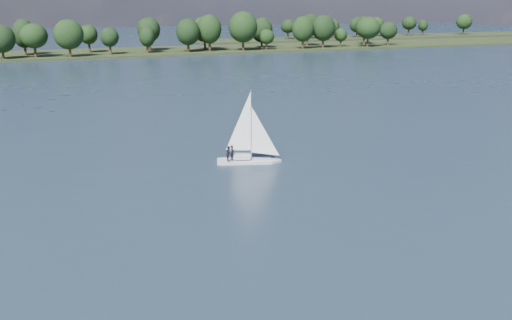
{
  "coord_description": "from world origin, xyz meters",
  "views": [
    {
      "loc": [
        -29.45,
        -20.82,
        20.07
      ],
      "look_at": [
        -6.22,
        37.55,
        2.5
      ],
      "focal_mm": 40.0,
      "sensor_mm": 36.0,
      "label": 1
    }
  ],
  "objects": [
    {
      "name": "ground",
      "position": [
        0.0,
        100.0,
        0.0
      ],
      "size": [
        700.0,
        700.0,
        0.0
      ],
      "primitive_type": "plane",
      "color": "#233342",
      "rests_on": "ground"
    },
    {
      "name": "far_shore",
      "position": [
        0.0,
        212.0,
        0.0
      ],
      "size": [
        660.0,
        40.0,
        1.5
      ],
      "primitive_type": "cube",
      "color": "black",
      "rests_on": "ground"
    },
    {
      "name": "far_shore_back",
      "position": [
        160.0,
        260.0,
        0.0
      ],
      "size": [
        220.0,
        30.0,
        1.4
      ],
      "primitive_type": "cube",
      "color": "black",
      "rests_on": "ground"
    },
    {
      "name": "sailboat",
      "position": [
        -4.7,
        45.09,
        2.76
      ],
      "size": [
        7.79,
        4.25,
        9.89
      ],
      "rotation": [
        0.0,
        0.0,
        -0.3
      ],
      "color": "silver",
      "rests_on": "ground"
    },
    {
      "name": "treeline",
      "position": [
        -9.26,
        207.91,
        8.14
      ],
      "size": [
        562.91,
        73.47,
        18.14
      ],
      "color": "black",
      "rests_on": "ground"
    }
  ]
}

